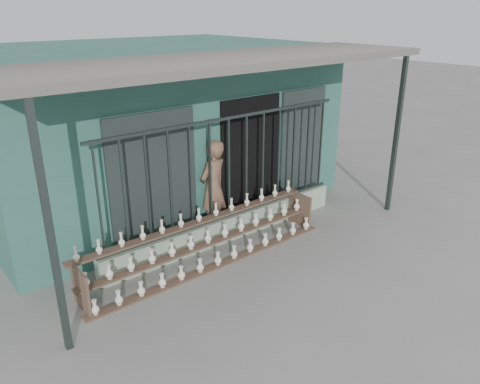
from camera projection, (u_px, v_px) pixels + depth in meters
ground at (279, 267)px, 7.58m from camera, size 60.00×60.00×0.00m
workshop_building at (145, 122)px, 10.02m from camera, size 7.40×6.60×3.21m
parapet_wall at (229, 227)px, 8.43m from camera, size 5.00×0.20×0.45m
security_fence at (229, 168)px, 8.01m from camera, size 5.00×0.04×1.80m
shelf_rack at (209, 241)px, 7.63m from camera, size 4.50×0.68×0.85m
elderly_woman at (213, 188)px, 8.41m from camera, size 0.75×0.61×1.78m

